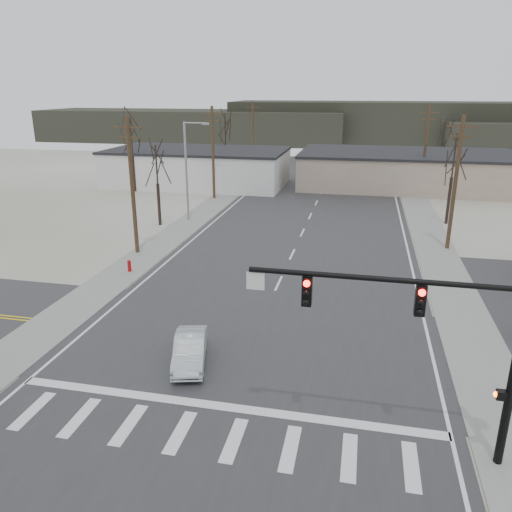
{
  "coord_description": "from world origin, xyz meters",
  "views": [
    {
      "loc": [
        4.84,
        -21.05,
        11.79
      ],
      "look_at": [
        -0.94,
        5.59,
        2.6
      ],
      "focal_mm": 35.0,
      "sensor_mm": 36.0,
      "label": 1
    }
  ],
  "objects": [
    {
      "name": "upole_left_d",
      "position": [
        -11.5,
        52.0,
        5.22
      ],
      "size": [
        2.2,
        0.3,
        10.0
      ],
      "color": "#4F3D24",
      "rests_on": "ground"
    },
    {
      "name": "ground",
      "position": [
        0.0,
        0.0,
        0.0
      ],
      "size": [
        140.0,
        140.0,
        0.0
      ],
      "primitive_type": "plane",
      "color": "silver",
      "rests_on": "ground"
    },
    {
      "name": "upole_right_a",
      "position": [
        11.5,
        18.0,
        5.22
      ],
      "size": [
        2.2,
        0.3,
        10.0
      ],
      "color": "#4F3D24",
      "rests_on": "ground"
    },
    {
      "name": "hill_center",
      "position": [
        15.0,
        96.0,
        4.5
      ],
      "size": [
        80.0,
        18.0,
        9.0
      ],
      "primitive_type": "cube",
      "color": "#333026",
      "rests_on": "ground"
    },
    {
      "name": "tree_left_far",
      "position": [
        -14.0,
        46.0,
        6.28
      ],
      "size": [
        3.96,
        3.96,
        8.82
      ],
      "color": "black",
      "rests_on": "ground"
    },
    {
      "name": "building_left_far",
      "position": [
        -16.0,
        40.0,
        2.26
      ],
      "size": [
        22.3,
        12.3,
        4.5
      ],
      "color": "silver",
      "rests_on": "ground"
    },
    {
      "name": "sidewalk_left",
      "position": [
        -10.6,
        20.0,
        0.03
      ],
      "size": [
        3.0,
        90.0,
        0.06
      ],
      "primitive_type": "cube",
      "color": "gray",
      "rests_on": "ground"
    },
    {
      "name": "upole_right_b",
      "position": [
        11.5,
        40.0,
        5.22
      ],
      "size": [
        2.2,
        0.3,
        10.0
      ],
      "color": "#4F3D24",
      "rests_on": "ground"
    },
    {
      "name": "sidewalk_right",
      "position": [
        10.6,
        20.0,
        0.03
      ],
      "size": [
        3.0,
        90.0,
        0.06
      ],
      "primitive_type": "cube",
      "color": "gray",
      "rests_on": "ground"
    },
    {
      "name": "upole_left_c",
      "position": [
        -11.5,
        32.0,
        5.22
      ],
      "size": [
        2.2,
        0.3,
        10.0
      ],
      "color": "#4F3D24",
      "rests_on": "ground"
    },
    {
      "name": "sedan_crossing",
      "position": [
        -2.25,
        -2.34,
        0.68
      ],
      "size": [
        2.3,
        4.09,
        1.28
      ],
      "primitive_type": "imported",
      "rotation": [
        0.0,
        0.0,
        0.26
      ],
      "color": "#ACB3B7",
      "rests_on": "main_road"
    },
    {
      "name": "car_far_a",
      "position": [
        2.81,
        40.94,
        0.86
      ],
      "size": [
        2.86,
        5.83,
        1.63
      ],
      "primitive_type": "imported",
      "rotation": [
        0.0,
        0.0,
        3.25
      ],
      "color": "black",
      "rests_on": "main_road"
    },
    {
      "name": "tree_right_far",
      "position": [
        15.0,
        52.0,
        5.58
      ],
      "size": [
        3.52,
        3.52,
        7.84
      ],
      "color": "black",
      "rests_on": "ground"
    },
    {
      "name": "main_road",
      "position": [
        0.0,
        15.0,
        0.02
      ],
      "size": [
        18.0,
        110.0,
        0.05
      ],
      "primitive_type": "cube",
      "color": "#2B2A2D",
      "rests_on": "ground"
    },
    {
      "name": "tree_left_near",
      "position": [
        -13.0,
        20.0,
        5.23
      ],
      "size": [
        3.3,
        3.3,
        7.35
      ],
      "color": "black",
      "rests_on": "ground"
    },
    {
      "name": "hill_left",
      "position": [
        -35.0,
        92.0,
        3.5
      ],
      "size": [
        70.0,
        18.0,
        7.0
      ],
      "primitive_type": "cube",
      "color": "#333026",
      "rests_on": "ground"
    },
    {
      "name": "traffic_signal_mast",
      "position": [
        7.89,
        -6.2,
        4.67
      ],
      "size": [
        8.95,
        0.43,
        7.2
      ],
      "color": "black",
      "rests_on": "ground"
    },
    {
      "name": "cross_road",
      "position": [
        0.0,
        0.0,
        0.02
      ],
      "size": [
        90.0,
        10.0,
        0.04
      ],
      "primitive_type": "cube",
      "color": "#2B2A2D",
      "rests_on": "ground"
    },
    {
      "name": "streetlight_main",
      "position": [
        -10.8,
        22.0,
        5.09
      ],
      "size": [
        2.4,
        0.25,
        9.0
      ],
      "color": "gray",
      "rests_on": "ground"
    },
    {
      "name": "upole_left_b",
      "position": [
        -11.5,
        12.0,
        5.22
      ],
      "size": [
        2.2,
        0.3,
        10.0
      ],
      "color": "#4F3D24",
      "rests_on": "ground"
    },
    {
      "name": "tree_left_mid",
      "position": [
        -22.0,
        34.0,
        6.28
      ],
      "size": [
        3.96,
        3.96,
        8.82
      ],
      "color": "black",
      "rests_on": "ground"
    },
    {
      "name": "building_right_far",
      "position": [
        10.0,
        44.0,
        2.15
      ],
      "size": [
        26.3,
        14.3,
        4.3
      ],
      "color": "tan",
      "rests_on": "ground"
    },
    {
      "name": "fire_hydrant",
      "position": [
        -10.2,
        8.0,
        0.45
      ],
      "size": [
        0.24,
        0.24,
        0.87
      ],
      "color": "#A50C0C",
      "rests_on": "ground"
    },
    {
      "name": "car_far_b",
      "position": [
        -3.3,
        61.57,
        0.81
      ],
      "size": [
        3.28,
        4.85,
        1.53
      ],
      "primitive_type": "imported",
      "rotation": [
        0.0,
        0.0,
        -0.36
      ],
      "color": "black",
      "rests_on": "main_road"
    },
    {
      "name": "tree_right_mid",
      "position": [
        12.5,
        26.0,
        5.93
      ],
      "size": [
        3.74,
        3.74,
        8.33
      ],
      "color": "black",
      "rests_on": "ground"
    }
  ]
}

